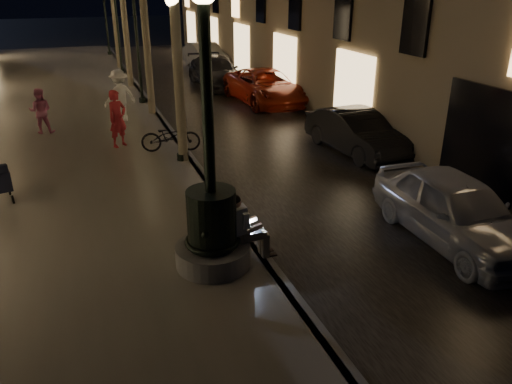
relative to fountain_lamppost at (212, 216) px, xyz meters
name	(u,v)px	position (x,y,z in m)	size (l,w,h in m)	color
ground	(154,112)	(1.00, 13.00, -1.21)	(120.00, 120.00, 0.00)	black
cobble_lane	(222,106)	(4.00, 13.00, -1.20)	(6.00, 45.00, 0.02)	black
promenade	(52,118)	(-3.00, 13.00, -1.11)	(8.00, 45.00, 0.20)	#656159
curb_strip	(153,109)	(1.00, 13.00, -1.11)	(0.25, 45.00, 0.20)	#59595B
fountain_lamppost	(212,216)	(0.00, 0.00, 0.00)	(1.40, 1.40, 5.21)	#59595B
seated_man_laptop	(244,225)	(0.61, 0.00, -0.30)	(0.98, 0.33, 1.35)	gray
lamp_curb_a	(175,55)	(0.70, 6.00, 2.02)	(0.36, 0.36, 4.81)	black
lamp_curb_b	(136,30)	(0.70, 14.00, 2.02)	(0.36, 0.36, 4.81)	black
lamp_curb_c	(116,17)	(0.70, 22.00, 2.02)	(0.36, 0.36, 4.81)	black
lamp_curb_d	(105,9)	(0.70, 30.00, 2.02)	(0.36, 0.36, 4.81)	black
car_front	(456,210)	(5.11, -0.50, -0.48)	(1.72, 4.29, 1.46)	#A6A7AE
car_second	(356,132)	(6.20, 5.37, -0.53)	(1.44, 4.12, 1.36)	black
car_third	(266,87)	(6.01, 12.87, -0.47)	(2.44, 5.30, 1.47)	maroon
car_rear	(216,72)	(5.00, 17.37, -0.48)	(2.05, 5.04, 1.46)	#2C2B30
car_fifth	(205,56)	(5.94, 23.16, -0.46)	(1.60, 4.59, 1.51)	#969591
pedestrian_red	(118,119)	(-0.87, 8.01, -0.11)	(0.66, 0.43, 1.80)	red
pedestrian_pink	(40,111)	(-3.22, 10.48, -0.24)	(0.75, 0.59, 1.55)	#C56891
pedestrian_white	(120,96)	(-0.46, 11.17, -0.05)	(1.24, 0.71, 1.92)	white
bicycle	(171,136)	(0.58, 6.94, -0.54)	(0.63, 1.81, 0.95)	black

